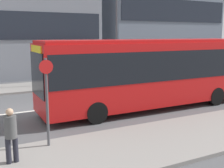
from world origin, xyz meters
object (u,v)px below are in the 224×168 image
object	(u,v)px
city_bus	(150,69)
parked_car_0	(183,74)
pedestrian_near_stop	(11,132)
bus_stop_sign	(47,96)
street_lamp	(117,17)

from	to	relation	value
city_bus	parked_car_0	bearing A→B (deg)	41.43
parked_car_0	pedestrian_near_stop	world-z (taller)	pedestrian_near_stop
pedestrian_near_stop	bus_stop_sign	distance (m)	1.66
parked_car_0	city_bus	bearing A→B (deg)	-141.92
street_lamp	bus_stop_sign	bearing A→B (deg)	-128.17
parked_car_0	pedestrian_near_stop	xyz separation A→B (m)	(-14.23, -9.12, 0.37)
street_lamp	city_bus	bearing A→B (deg)	-104.42
street_lamp	pedestrian_near_stop	bearing A→B (deg)	-130.22
parked_car_0	bus_stop_sign	world-z (taller)	bus_stop_sign
pedestrian_near_stop	bus_stop_sign	bearing A→B (deg)	-155.80
parked_car_0	street_lamp	distance (m)	6.93
city_bus	parked_car_0	size ratio (longest dim) A/B	2.60
bus_stop_sign	city_bus	bearing A→B (deg)	25.62
city_bus	pedestrian_near_stop	bearing A→B (deg)	-149.92
pedestrian_near_stop	parked_car_0	bearing A→B (deg)	-154.93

